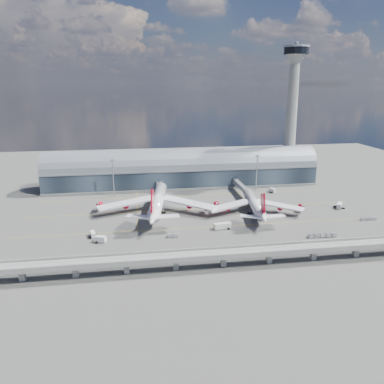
{
  "coord_description": "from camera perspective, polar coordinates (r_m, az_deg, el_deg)",
  "views": [
    {
      "loc": [
        -34.51,
        -193.77,
        73.64
      ],
      "look_at": [
        -3.35,
        10.0,
        14.0
      ],
      "focal_mm": 35.0,
      "sensor_mm": 36.0,
      "label": 1
    }
  ],
  "objects": [
    {
      "name": "service_truck_4",
      "position": [
        269.56,
        12.16,
        0.24
      ],
      "size": [
        4.04,
        5.56,
        2.93
      ],
      "rotation": [
        0.0,
        0.0,
        0.38
      ],
      "color": "silver",
      "rests_on": "ground"
    },
    {
      "name": "service_truck_3",
      "position": [
        247.44,
        21.53,
        -1.94
      ],
      "size": [
        5.99,
        6.9,
        3.22
      ],
      "rotation": [
        0.0,
        0.0,
        -0.63
      ],
      "color": "silver",
      "rests_on": "ground"
    },
    {
      "name": "airliner_right",
      "position": [
        223.36,
        9.47,
        -1.94
      ],
      "size": [
        60.21,
        62.98,
        19.99
      ],
      "rotation": [
        0.0,
        0.0,
        -0.13
      ],
      "color": "white",
      "rests_on": "ground"
    },
    {
      "name": "taxi_lines",
      "position": [
        230.68,
        0.37,
        -2.48
      ],
      "size": [
        200.0,
        80.12,
        0.01
      ],
      "color": "gold",
      "rests_on": "ground"
    },
    {
      "name": "airliner_left",
      "position": [
        221.95,
        -5.28,
        -1.47
      ],
      "size": [
        73.79,
        77.64,
        23.68
      ],
      "rotation": [
        0.0,
        0.0,
        -0.15
      ],
      "color": "white",
      "rests_on": "ground"
    },
    {
      "name": "cargo_train_2",
      "position": [
        232.75,
        25.32,
        -3.72
      ],
      "size": [
        9.22,
        1.6,
        1.53
      ],
      "rotation": [
        0.0,
        0.0,
        1.59
      ],
      "color": "gray",
      "rests_on": "ground"
    },
    {
      "name": "control_tower",
      "position": [
        302.27,
        14.92,
        11.43
      ],
      "size": [
        19.0,
        19.0,
        103.0
      ],
      "color": "gray",
      "rests_on": "ground"
    },
    {
      "name": "floodlight_mast_left",
      "position": [
        256.37,
        -11.92,
        2.25
      ],
      "size": [
        3.0,
        0.7,
        25.7
      ],
      "color": "gray",
      "rests_on": "ground"
    },
    {
      "name": "service_truck_5",
      "position": [
        242.92,
        -6.28,
        -1.29
      ],
      "size": [
        5.66,
        4.14,
        2.56
      ],
      "rotation": [
        0.0,
        0.0,
        1.12
      ],
      "color": "silver",
      "rests_on": "ground"
    },
    {
      "name": "jet_bridge_right",
      "position": [
        264.24,
        7.36,
        0.99
      ],
      "size": [
        4.4,
        32.0,
        7.25
      ],
      "color": "gray",
      "rests_on": "ground"
    },
    {
      "name": "cargo_train_1",
      "position": [
        198.64,
        19.23,
        -6.26
      ],
      "size": [
        14.65,
        2.76,
        1.93
      ],
      "rotation": [
        0.0,
        0.0,
        1.64
      ],
      "color": "gray",
      "rests_on": "ground"
    },
    {
      "name": "ground",
      "position": [
        210.14,
        1.32,
        -4.38
      ],
      "size": [
        500.0,
        500.0,
        0.0
      ],
      "primitive_type": "plane",
      "color": "#474744",
      "rests_on": "ground"
    },
    {
      "name": "jet_bridge_left",
      "position": [
        256.67,
        -4.91,
        0.61
      ],
      "size": [
        4.4,
        28.0,
        7.25
      ],
      "color": "gray",
      "rests_on": "ground"
    },
    {
      "name": "service_truck_2",
      "position": [
        198.41,
        4.67,
        -5.17
      ],
      "size": [
        9.4,
        3.99,
        3.3
      ],
      "rotation": [
        0.0,
        0.0,
        1.73
      ],
      "color": "silver",
      "rests_on": "ground"
    },
    {
      "name": "terminal",
      "position": [
        280.93,
        -1.42,
        3.32
      ],
      "size": [
        200.0,
        30.0,
        28.0
      ],
      "color": "#1D2731",
      "rests_on": "ground"
    },
    {
      "name": "service_truck_1",
      "position": [
        187.23,
        -13.8,
        -7.0
      ],
      "size": [
        5.85,
        4.05,
        3.1
      ],
      "rotation": [
        0.0,
        0.0,
        1.24
      ],
      "color": "silver",
      "rests_on": "ground"
    },
    {
      "name": "guideway",
      "position": [
        158.49,
        4.82,
        -9.47
      ],
      "size": [
        220.0,
        8.5,
        7.2
      ],
      "color": "gray",
      "rests_on": "ground"
    },
    {
      "name": "service_truck_0",
      "position": [
        194.67,
        -14.86,
        -6.25
      ],
      "size": [
        3.24,
        6.38,
        2.52
      ],
      "rotation": [
        0.0,
        0.0,
        0.21
      ],
      "color": "silver",
      "rests_on": "ground"
    },
    {
      "name": "floodlight_mast_right",
      "position": [
        269.5,
        9.83,
        3.03
      ],
      "size": [
        3.0,
        0.7,
        25.7
      ],
      "color": "gray",
      "rests_on": "ground"
    },
    {
      "name": "cargo_train_0",
      "position": [
        187.67,
        -2.93,
        -6.67
      ],
      "size": [
        5.59,
        2.63,
        1.83
      ],
      "rotation": [
        0.0,
        0.0,
        1.75
      ],
      "color": "gray",
      "rests_on": "ground"
    }
  ]
}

